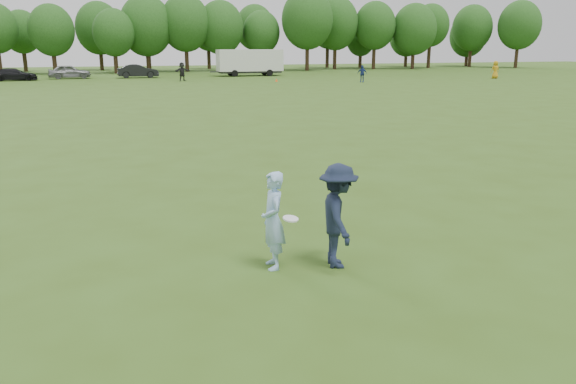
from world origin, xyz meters
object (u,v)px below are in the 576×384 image
at_px(field_cone, 276,80).
at_px(defender, 338,216).
at_px(player_far_d, 182,72).
at_px(car_f, 138,71).
at_px(player_far_c, 495,70).
at_px(cargo_trailer, 250,61).
at_px(car_d, 14,74).
at_px(thrower, 273,221).
at_px(car_e, 69,72).
at_px(player_far_b, 362,74).

bearing_deg(field_cone, defender, -105.36).
height_order(player_far_d, car_f, player_far_d).
bearing_deg(player_far_d, player_far_c, -28.69).
relative_size(player_far_c, player_far_d, 1.01).
relative_size(player_far_d, cargo_trailer, 0.22).
distance_m(car_d, car_f, 13.11).
bearing_deg(car_f, player_far_c, -110.80).
bearing_deg(cargo_trailer, thrower, -103.57).
relative_size(car_d, car_e, 0.99).
bearing_deg(thrower, cargo_trailer, 169.81).
height_order(car_f, field_cone, car_f).
bearing_deg(defender, thrower, 87.09).
xyz_separation_m(player_far_b, player_far_c, (17.41, 1.41, 0.13)).
height_order(defender, player_far_b, defender).
bearing_deg(cargo_trailer, car_d, -176.36).
bearing_deg(player_far_b, thrower, -80.80).
height_order(player_far_d, car_e, player_far_d).
bearing_deg(cargo_trailer, car_e, 178.80).
relative_size(thrower, player_far_c, 0.86).
relative_size(defender, player_far_b, 1.06).
xyz_separation_m(defender, cargo_trailer, (13.51, 60.76, 0.86)).
relative_size(car_e, car_f, 0.98).
xyz_separation_m(player_far_b, player_far_d, (-17.45, 7.75, 0.12)).
bearing_deg(player_far_b, car_d, -165.54).
bearing_deg(car_d, car_f, -86.84).
distance_m(car_f, cargo_trailer, 13.54).
distance_m(defender, car_f, 60.67).
xyz_separation_m(player_far_c, field_cone, (-25.54, 2.30, -0.84)).
distance_m(player_far_b, car_e, 33.16).
bearing_deg(defender, player_far_c, -29.10).
height_order(player_far_b, car_e, player_far_b).
xyz_separation_m(defender, car_d, (-13.00, 59.08, -0.25)).
relative_size(field_cone, cargo_trailer, 0.03).
relative_size(defender, player_far_d, 0.93).
height_order(player_far_c, field_cone, player_far_c).
xyz_separation_m(thrower, car_f, (1.10, 60.41, -0.08)).
distance_m(player_far_b, field_cone, 8.97).
relative_size(player_far_b, car_e, 0.37).
bearing_deg(field_cone, car_f, 139.60).
distance_m(player_far_d, car_e, 14.20).
xyz_separation_m(player_far_b, car_e, (-29.19, 15.74, -0.08)).
height_order(player_far_b, player_far_c, player_far_c).
bearing_deg(player_far_b, defender, -79.55).
bearing_deg(car_f, defender, 178.65).
height_order(player_far_b, car_d, player_far_b).
bearing_deg(thrower, car_e, -170.58).
bearing_deg(car_e, defender, -177.35).
distance_m(car_d, cargo_trailer, 26.59).
relative_size(player_far_b, car_d, 0.38).
relative_size(player_far_b, player_far_d, 0.88).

